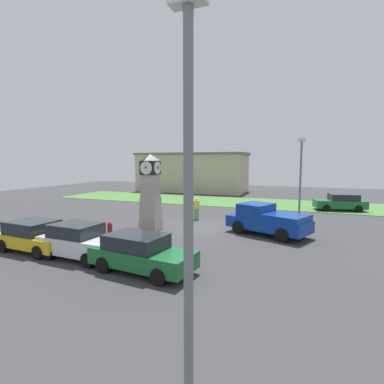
% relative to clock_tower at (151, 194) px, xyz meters
% --- Properties ---
extents(ground_plane, '(71.12, 71.12, 0.00)m').
position_rel_clock_tower_xyz_m(ground_plane, '(2.85, 1.74, -2.35)').
color(ground_plane, '#38383A').
extents(clock_tower, '(1.37, 1.39, 4.95)m').
position_rel_clock_tower_xyz_m(clock_tower, '(0.00, 0.00, 0.00)').
color(clock_tower, '#9D988E').
rests_on(clock_tower, ground_plane).
extents(bollard_near_tower, '(0.28, 0.28, 0.88)m').
position_rel_clock_tower_xyz_m(bollard_near_tower, '(-2.21, -3.39, -1.90)').
color(bollard_near_tower, maroon).
rests_on(bollard_near_tower, ground_plane).
extents(bollard_mid_row, '(0.28, 0.28, 1.09)m').
position_rel_clock_tower_xyz_m(bollard_mid_row, '(-0.83, -3.27, -1.80)').
color(bollard_mid_row, maroon).
rests_on(bollard_mid_row, ground_plane).
extents(bollard_far_row, '(0.23, 0.23, 0.91)m').
position_rel_clock_tower_xyz_m(bollard_far_row, '(0.68, -3.21, -1.89)').
color(bollard_far_row, brown).
rests_on(bollard_far_row, ground_plane).
extents(car_navy_sedan, '(4.19, 2.30, 1.50)m').
position_rel_clock_tower_xyz_m(car_navy_sedan, '(-3.25, -6.09, -1.58)').
color(car_navy_sedan, gold).
rests_on(car_navy_sedan, ground_plane).
extents(car_near_tower, '(3.95, 2.09, 1.61)m').
position_rel_clock_tower_xyz_m(car_near_tower, '(-0.31, -6.22, -1.54)').
color(car_near_tower, silver).
rests_on(car_near_tower, ground_plane).
extents(car_by_building, '(4.52, 2.32, 1.52)m').
position_rel_clock_tower_xyz_m(car_by_building, '(3.24, -6.67, -1.57)').
color(car_by_building, '#19602D').
rests_on(car_by_building, ground_plane).
extents(car_far_lot, '(4.56, 2.63, 1.53)m').
position_rel_clock_tower_xyz_m(car_far_lot, '(12.33, 12.76, -1.57)').
color(car_far_lot, '#19602D').
rests_on(car_far_lot, ground_plane).
extents(pickup_truck, '(5.32, 3.84, 1.85)m').
position_rel_clock_tower_xyz_m(pickup_truck, '(7.30, 1.43, -1.42)').
color(pickup_truck, navy).
rests_on(pickup_truck, ground_plane).
extents(bench, '(1.68, 0.87, 0.90)m').
position_rel_clock_tower_xyz_m(bench, '(-7.15, 12.23, -1.82)').
color(bench, brown).
rests_on(bench, ground_plane).
extents(pedestrian_near_bench, '(0.45, 0.46, 1.68)m').
position_rel_clock_tower_xyz_m(pedestrian_near_bench, '(1.59, 4.30, -1.38)').
color(pedestrian_near_bench, '#338C4C').
rests_on(pedestrian_near_bench, ground_plane).
extents(street_lamp_near_road, '(0.50, 0.24, 6.10)m').
position_rel_clock_tower_xyz_m(street_lamp_near_road, '(9.01, 5.58, 1.19)').
color(street_lamp_near_road, slate).
rests_on(street_lamp_near_road, ground_plane).
extents(street_lamp_far_side, '(0.50, 0.24, 6.78)m').
position_rel_clock_tower_xyz_m(street_lamp_far_side, '(8.00, -13.26, 1.54)').
color(street_lamp_far_side, slate).
rests_on(street_lamp_far_side, ground_plane).
extents(warehouse_blue_far, '(15.90, 6.82, 5.61)m').
position_rel_clock_tower_xyz_m(warehouse_blue_far, '(-6.35, 23.89, 0.46)').
color(warehouse_blue_far, '#B7A88E').
rests_on(warehouse_blue_far, ground_plane).
extents(grass_verge_far, '(42.67, 7.84, 0.04)m').
position_rel_clock_tower_xyz_m(grass_verge_far, '(2.53, 14.77, -2.33)').
color(grass_verge_far, '#477A38').
rests_on(grass_verge_far, ground_plane).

